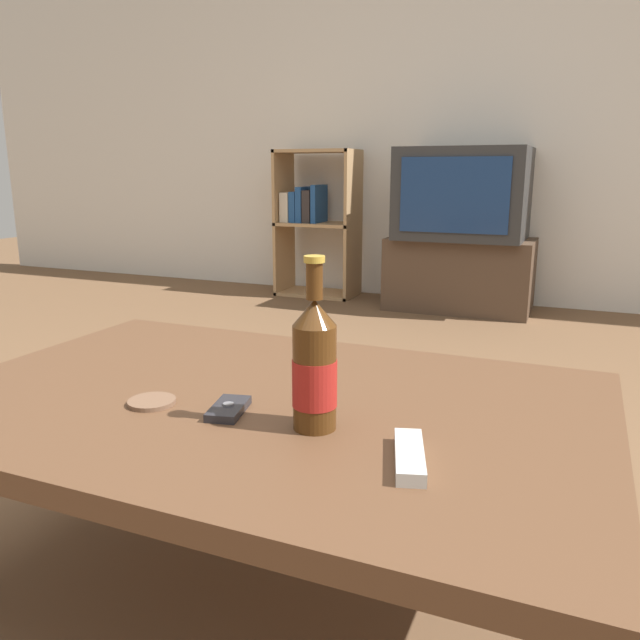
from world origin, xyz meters
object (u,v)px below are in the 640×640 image
beer_bottle (315,367)px  remote_control (409,456)px  tv_stand (459,274)px  bookshelf (313,218)px  cell_phone (229,409)px  television (464,193)px

beer_bottle → remote_control: beer_bottle is taller
tv_stand → beer_bottle: beer_bottle is taller
tv_stand → bookshelf: 1.02m
cell_phone → beer_bottle: bearing=-13.4°
television → remote_control: bearing=-80.9°
television → beer_bottle: 2.84m
cell_phone → television: bearing=79.8°
tv_stand → cell_phone: 2.83m
tv_stand → bookshelf: bookshelf is taller
tv_stand → cell_phone: size_ratio=7.49×
cell_phone → remote_control: size_ratio=0.72×
television → cell_phone: 2.83m
remote_control → cell_phone: bearing=152.4°
bookshelf → television: bearing=-5.0°
tv_stand → remote_control: (0.46, -2.88, 0.21)m
television → cell_phone: bearing=-87.3°
television → beer_bottle: (0.29, -2.82, -0.17)m
bookshelf → beer_bottle: bearing=-66.4°
tv_stand → beer_bottle: size_ratio=2.99×
bookshelf → cell_phone: bookshelf is taller
bookshelf → tv_stand: bearing=-4.8°
television → bookshelf: 1.00m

